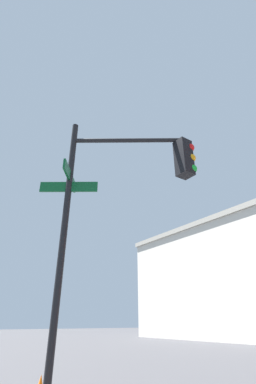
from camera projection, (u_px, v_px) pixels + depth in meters
The scene contains 1 object.
traffic_signal_near at pixel (126, 187), 5.09m from camera, with size 1.88×2.53×5.04m.
Camera 1 is at (-2.21, -8.44, 1.23)m, focal length 24.98 mm.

